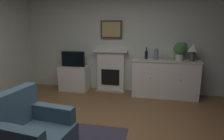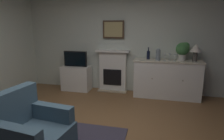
# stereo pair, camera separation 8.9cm
# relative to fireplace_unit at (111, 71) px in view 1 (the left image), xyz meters

# --- Properties ---
(wall_rear) EXTENTS (5.38, 0.06, 2.60)m
(wall_rear) POSITION_rel_fireplace_unit_xyz_m (0.26, 0.13, 0.75)
(wall_rear) COLOR silver
(wall_rear) RESTS_ON ground_plane
(fireplace_unit) EXTENTS (0.87, 0.30, 1.10)m
(fireplace_unit) POSITION_rel_fireplace_unit_xyz_m (0.00, 0.00, 0.00)
(fireplace_unit) COLOR white
(fireplace_unit) RESTS_ON ground_plane
(framed_picture) EXTENTS (0.55, 0.04, 0.45)m
(framed_picture) POSITION_rel_fireplace_unit_xyz_m (-0.00, 0.05, 1.07)
(framed_picture) COLOR #473323
(sideboard_cabinet) EXTENTS (1.58, 0.49, 0.92)m
(sideboard_cabinet) POSITION_rel_fireplace_unit_xyz_m (1.37, -0.18, -0.09)
(sideboard_cabinet) COLOR white
(sideboard_cabinet) RESTS_ON ground_plane
(table_lamp) EXTENTS (0.26, 0.26, 0.40)m
(table_lamp) POSITION_rel_fireplace_unit_xyz_m (1.96, -0.18, 0.65)
(table_lamp) COLOR #4C4742
(table_lamp) RESTS_ON sideboard_cabinet
(wine_bottle) EXTENTS (0.08, 0.08, 0.29)m
(wine_bottle) POSITION_rel_fireplace_unit_xyz_m (0.91, -0.13, 0.47)
(wine_bottle) COLOR black
(wine_bottle) RESTS_ON sideboard_cabinet
(wine_glass_left) EXTENTS (0.07, 0.07, 0.16)m
(wine_glass_left) POSITION_rel_fireplace_unit_xyz_m (1.30, -0.24, 0.49)
(wine_glass_left) COLOR silver
(wine_glass_left) RESTS_ON sideboard_cabinet
(wine_glass_center) EXTENTS (0.07, 0.07, 0.16)m
(wine_glass_center) POSITION_rel_fireplace_unit_xyz_m (1.41, -0.16, 0.49)
(wine_glass_center) COLOR silver
(wine_glass_center) RESTS_ON sideboard_cabinet
(wine_glass_right) EXTENTS (0.07, 0.07, 0.16)m
(wine_glass_right) POSITION_rel_fireplace_unit_xyz_m (1.52, -0.24, 0.49)
(wine_glass_right) COLOR silver
(wine_glass_right) RESTS_ON sideboard_cabinet
(vase_decorative) EXTENTS (0.11, 0.11, 0.28)m
(vase_decorative) POSITION_rel_fireplace_unit_xyz_m (1.14, -0.23, 0.51)
(vase_decorative) COLOR slate
(vase_decorative) RESTS_ON sideboard_cabinet
(tv_cabinet) EXTENTS (0.75, 0.42, 0.66)m
(tv_cabinet) POSITION_rel_fireplace_unit_xyz_m (-0.98, -0.16, -0.22)
(tv_cabinet) COLOR white
(tv_cabinet) RESTS_ON ground_plane
(tv_set) EXTENTS (0.62, 0.07, 0.40)m
(tv_set) POSITION_rel_fireplace_unit_xyz_m (-0.98, -0.19, 0.31)
(tv_set) COLOR black
(tv_set) RESTS_ON tv_cabinet
(potted_plant_small) EXTENTS (0.30, 0.30, 0.43)m
(potted_plant_small) POSITION_rel_fireplace_unit_xyz_m (1.69, -0.13, 0.62)
(potted_plant_small) COLOR beige
(potted_plant_small) RESTS_ON sideboard_cabinet
(armchair) EXTENTS (0.89, 0.86, 0.92)m
(armchair) POSITION_rel_fireplace_unit_xyz_m (-0.42, -2.91, -0.17)
(armchair) COLOR #3F596B
(armchair) RESTS_ON ground_plane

